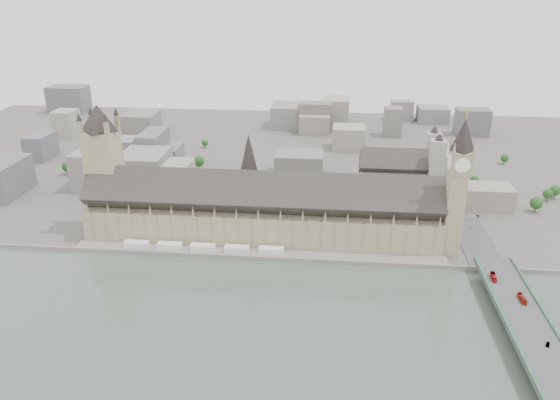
# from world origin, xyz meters

# --- Properties ---
(ground) EXTENTS (900.00, 900.00, 0.00)m
(ground) POSITION_xyz_m (0.00, 0.00, 0.00)
(ground) COLOR #595651
(ground) RESTS_ON ground
(embankment_wall) EXTENTS (600.00, 1.50, 3.00)m
(embankment_wall) POSITION_xyz_m (0.00, -15.00, 1.50)
(embankment_wall) COLOR gray
(embankment_wall) RESTS_ON ground
(river_terrace) EXTENTS (270.00, 15.00, 2.00)m
(river_terrace) POSITION_xyz_m (0.00, -7.50, 1.00)
(river_terrace) COLOR gray
(river_terrace) RESTS_ON ground
(terrace_tents) EXTENTS (118.00, 7.00, 4.00)m
(terrace_tents) POSITION_xyz_m (-40.00, -7.00, 4.00)
(terrace_tents) COLOR white
(terrace_tents) RESTS_ON river_terrace
(palace_of_westminster) EXTENTS (265.00, 40.73, 55.44)m
(palace_of_westminster) POSITION_xyz_m (0.00, 19.70, 22.71)
(palace_of_westminster) COLOR tan
(palace_of_westminster) RESTS_ON ground
(elizabeth_tower) EXTENTS (17.00, 17.00, 107.50)m
(elizabeth_tower) POSITION_xyz_m (138.00, 8.00, 58.09)
(elizabeth_tower) COLOR tan
(elizabeth_tower) RESTS_ON ground
(victoria_tower) EXTENTS (30.00, 30.00, 100.00)m
(victoria_tower) POSITION_xyz_m (-122.00, 26.00, 55.20)
(victoria_tower) COLOR tan
(victoria_tower) RESTS_ON ground
(central_tower) EXTENTS (13.00, 13.00, 48.00)m
(central_tower) POSITION_xyz_m (-10.00, 26.00, 57.92)
(central_tower) COLOR gray
(central_tower) RESTS_ON ground
(westminster_bridge) EXTENTS (25.00, 325.00, 10.25)m
(westminster_bridge) POSITION_xyz_m (162.00, -87.50, 5.12)
(westminster_bridge) COLOR #474749
(westminster_bridge) RESTS_ON ground
(bridge_parapets) EXTENTS (25.00, 235.00, 1.15)m
(bridge_parapets) POSITION_xyz_m (162.00, -132.00, 10.82)
(bridge_parapets) COLOR #366346
(bridge_parapets) RESTS_ON westminster_bridge
(westminster_abbey) EXTENTS (68.00, 36.00, 64.00)m
(westminster_abbey) POSITION_xyz_m (110.92, 95.00, 25.08)
(westminster_abbey) COLOR gray
(westminster_abbey) RESTS_ON ground
(city_skyline_inland) EXTENTS (720.00, 360.00, 38.00)m
(city_skyline_inland) POSITION_xyz_m (0.00, 245.00, 19.00)
(city_skyline_inland) COLOR gray
(city_skyline_inland) RESTS_ON ground
(park_trees) EXTENTS (110.00, 30.00, 15.00)m
(park_trees) POSITION_xyz_m (-10.00, 60.00, 7.50)
(park_trees) COLOR #1E3E16
(park_trees) RESTS_ON ground
(red_bus_north) EXTENTS (3.54, 10.95, 3.00)m
(red_bus_north) POSITION_xyz_m (155.22, -43.26, 11.75)
(red_bus_north) COLOR red
(red_bus_north) RESTS_ON westminster_bridge
(red_bus_south) EXTENTS (2.66, 10.68, 2.96)m
(red_bus_south) POSITION_xyz_m (165.42, -67.39, 11.73)
(red_bus_south) COLOR maroon
(red_bus_south) RESTS_ON westminster_bridge
(car_silver) EXTENTS (3.01, 4.38, 1.37)m
(car_silver) POSITION_xyz_m (165.66, -109.72, 10.93)
(car_silver) COLOR gray
(car_silver) RESTS_ON westminster_bridge
(car_approach) EXTENTS (2.23, 5.43, 1.57)m
(car_approach) POSITION_xyz_m (168.32, 54.39, 11.04)
(car_approach) COLOR gray
(car_approach) RESTS_ON westminster_bridge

